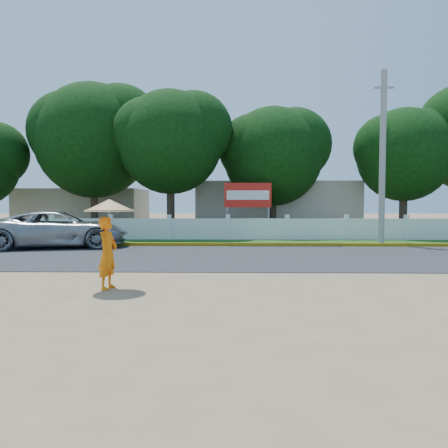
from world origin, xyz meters
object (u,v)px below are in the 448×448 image
(utility_pole, at_px, (383,158))
(vehicle, at_px, (59,229))
(monk_with_parasol, at_px, (109,231))
(billboard, at_px, (248,198))

(utility_pole, xyz_separation_m, vehicle, (-14.22, -1.86, -3.18))
(utility_pole, xyz_separation_m, monk_with_parasol, (-9.62, -10.50, -2.65))
(billboard, bearing_deg, monk_with_parasol, -104.76)
(utility_pole, height_order, billboard, utility_pole)
(vehicle, relative_size, billboard, 1.92)
(vehicle, distance_m, monk_with_parasol, 9.80)
(monk_with_parasol, bearing_deg, utility_pole, 47.52)
(utility_pole, relative_size, monk_with_parasol, 3.92)
(monk_with_parasol, xyz_separation_m, billboard, (3.57, 13.54, 0.82))
(vehicle, bearing_deg, monk_with_parasol, -165.50)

